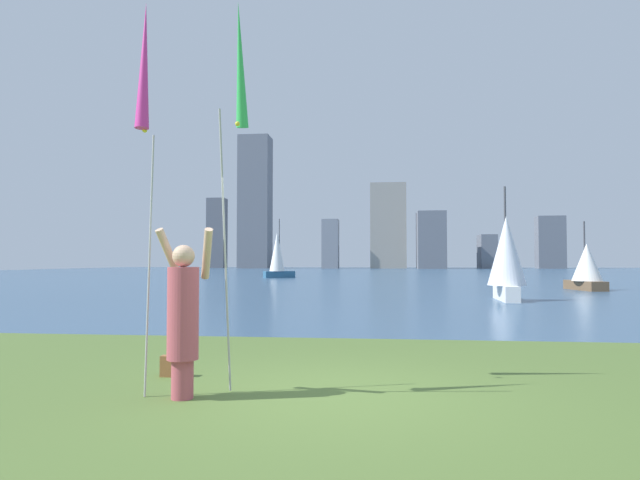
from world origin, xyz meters
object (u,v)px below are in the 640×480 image
at_px(kite_flag_left, 144,74).
at_px(sailboat_3, 277,256).
at_px(bag, 170,366).
at_px(sailboat_4, 506,257).
at_px(person, 183,314).
at_px(kite_flag_right, 240,73).
at_px(sailboat_1, 586,268).

distance_m(kite_flag_left, sailboat_3, 43.93).
bearing_deg(bag, sailboat_3, 98.83).
distance_m(kite_flag_left, sailboat_4, 18.00).
xyz_separation_m(person, kite_flag_right, (0.46, 0.71, 3.00)).
height_order(sailboat_1, sailboat_3, sailboat_3).
bearing_deg(sailboat_1, sailboat_4, -125.34).
distance_m(person, kite_flag_right, 3.12).
distance_m(sailboat_1, sailboat_4, 10.17).
bearing_deg(person, bag, 117.07).
distance_m(bag, sailboat_4, 16.92).
bearing_deg(sailboat_4, kite_flag_right, -113.25).
xyz_separation_m(person, bag, (-0.59, 1.13, -0.81)).
bearing_deg(kite_flag_left, sailboat_1, 61.32).
bearing_deg(sailboat_1, sailboat_3, 136.80).
distance_m(kite_flag_left, sailboat_1, 28.05).
xyz_separation_m(kite_flag_left, sailboat_3, (-6.68, 43.38, -1.75)).
relative_size(bag, sailboat_1, 0.08).
relative_size(person, sailboat_4, 0.43).
bearing_deg(sailboat_1, kite_flag_right, -117.80).
xyz_separation_m(kite_flag_right, sailboat_1, (12.50, 23.70, -2.76)).
xyz_separation_m(kite_flag_left, bag, (-0.13, 1.22, -3.57)).
height_order(bag, sailboat_3, sailboat_3).
xyz_separation_m(person, sailboat_3, (-7.14, 43.28, 1.01)).
relative_size(bag, sailboat_4, 0.06).
relative_size(sailboat_3, sailboat_4, 1.19).
distance_m(person, sailboat_4, 17.63).
bearing_deg(sailboat_3, kite_flag_left, -81.24).
bearing_deg(sailboat_4, sailboat_3, 117.63).
height_order(person, sailboat_1, sailboat_1).
bearing_deg(sailboat_3, sailboat_1, -43.20).
height_order(kite_flag_left, sailboat_3, sailboat_3).
xyz_separation_m(person, sailboat_4, (7.08, 16.13, 0.76)).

